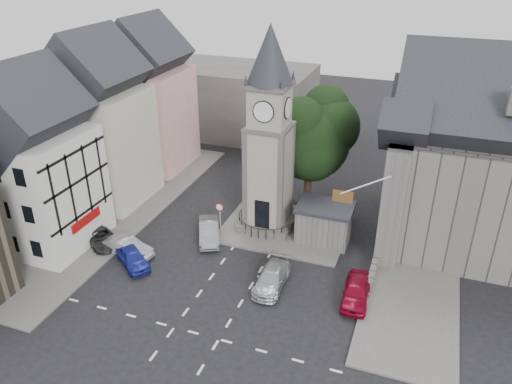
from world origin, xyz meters
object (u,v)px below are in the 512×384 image
at_px(clock_tower, 269,134).
at_px(pedestrian, 412,246).
at_px(stone_shelter, 324,223).
at_px(car_east_red, 356,291).
at_px(car_west_blue, 132,257).

bearing_deg(clock_tower, pedestrian, -2.63).
distance_m(stone_shelter, pedestrian, 6.73).
relative_size(car_east_red, pedestrian, 2.35).
relative_size(car_west_blue, car_east_red, 0.92).
bearing_deg(pedestrian, stone_shelter, -29.63).
height_order(clock_tower, stone_shelter, clock_tower).
bearing_deg(pedestrian, car_west_blue, -6.13).
relative_size(car_west_blue, pedestrian, 2.15).
distance_m(stone_shelter, car_east_red, 7.58).
xyz_separation_m(stone_shelter, pedestrian, (6.70, -0.04, -0.64)).
bearing_deg(car_east_red, pedestrian, 62.07).
height_order(clock_tower, pedestrian, clock_tower).
bearing_deg(stone_shelter, clock_tower, 174.16).
bearing_deg(stone_shelter, car_east_red, -60.49).
bearing_deg(car_east_red, car_west_blue, -177.49).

